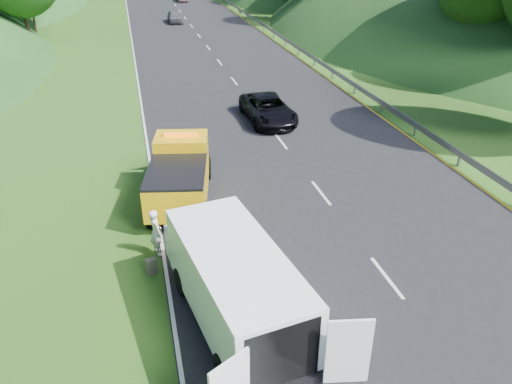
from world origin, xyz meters
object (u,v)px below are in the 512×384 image
object	(u,v)px
white_van	(234,281)
passing_suv	(268,121)
worker	(251,364)
tow_truck	(180,173)
woman	(158,253)
child	(243,281)
suitcase	(152,266)

from	to	relation	value
white_van	passing_suv	world-z (taller)	white_van
white_van	worker	world-z (taller)	white_van
tow_truck	passing_suv	distance (m)	10.31
woman	worker	xyz separation A→B (m)	(1.95, -5.63, 0.00)
child	white_van	bearing A→B (deg)	-71.18
child	worker	world-z (taller)	worker
tow_truck	passing_suv	xyz separation A→B (m)	(5.96, 8.32, -1.24)
child	tow_truck	bearing A→B (deg)	140.94
woman	child	xyz separation A→B (m)	(2.53, -2.20, 0.00)
passing_suv	tow_truck	bearing A→B (deg)	-127.23
child	suitcase	world-z (taller)	suitcase
tow_truck	white_van	world-z (taller)	tow_truck
white_van	suitcase	size ratio (longest dim) A/B	13.02
worker	passing_suv	distance (m)	18.42
woman	worker	distance (m)	5.96
white_van	woman	world-z (taller)	white_van
woman	suitcase	distance (m)	1.18
worker	passing_suv	world-z (taller)	worker
tow_truck	child	bearing A→B (deg)	-66.45
tow_truck	suitcase	xyz separation A→B (m)	(-1.53, -4.81, -0.95)
worker	woman	bearing A→B (deg)	95.72
white_van	child	xyz separation A→B (m)	(0.64, 1.74, -1.42)
tow_truck	suitcase	bearing A→B (deg)	-96.14
tow_truck	white_van	bearing A→B (deg)	-73.83
worker	child	bearing A→B (deg)	67.11
child	passing_suv	world-z (taller)	passing_suv
tow_truck	passing_suv	bearing A→B (deg)	65.88
white_van	worker	xyz separation A→B (m)	(0.06, -1.69, -1.42)
white_van	woman	xyz separation A→B (m)	(-1.89, 3.95, -1.42)
worker	suitcase	world-z (taller)	worker
passing_suv	white_van	bearing A→B (deg)	-110.09
white_van	suitcase	xyz separation A→B (m)	(-2.15, 2.83, -1.14)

